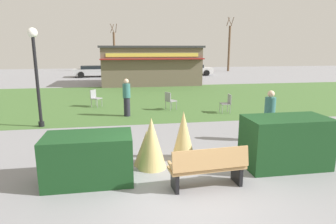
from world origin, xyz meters
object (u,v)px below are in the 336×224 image
Objects in this scene: food_kiosk at (150,65)px; person_strolling at (269,116)px; cafe_chair_east at (227,102)px; lamppost_mid at (36,65)px; trash_bin at (324,153)px; tree_right_bg at (229,47)px; park_bench at (208,167)px; parked_car_center_slot at (143,70)px; cafe_chair_center at (95,97)px; person_standing at (127,97)px; tree_left_bg at (114,51)px; parked_car_west_slot at (93,71)px; cafe_chair_west at (170,99)px; parked_car_east_slot at (193,70)px.

food_kiosk is 16.49m from person_strolling.
lamppost_mid is at bearing -172.15° from cafe_chair_east.
tree_right_bg is at bearing 73.30° from trash_bin.
parked_car_center_slot is (0.69, 26.10, 0.16)m from park_bench.
cafe_chair_east is 0.21× the size of parked_car_center_slot.
person_standing reaches higher than cafe_chair_center.
food_kiosk is at bearing -134.16° from tree_right_bg.
cafe_chair_east is 19.20m from parked_car_center_slot.
park_bench is 0.41× the size of parked_car_center_slot.
person_strolling is 31.33m from tree_left_bg.
parked_car_center_slot is at bearing 88.48° from park_bench.
food_kiosk is 16.82m from tree_right_bg.
tree_right_bg is at bearing 68.87° from cafe_chair_east.
tree_right_bg reaches higher than tree_left_bg.
parked_car_west_slot is (-7.53, 23.29, -0.22)m from person_strolling.
parked_car_center_slot is (-2.56, 25.52, 0.26)m from trash_bin.
cafe_chair_west is 0.15× the size of tree_left_bg.
cafe_chair_west and cafe_chair_center have the same top height.
cafe_chair_west is 17.93m from parked_car_center_slot.
park_bench is at bearing -92.24° from food_kiosk.
cafe_chair_center reaches higher than trash_bin.
cafe_chair_west reaches higher than trash_bin.
cafe_chair_center is 0.21× the size of parked_car_west_slot.
lamppost_mid is 3.90m from person_standing.
person_standing is 20.49m from parked_car_east_slot.
lamppost_mid is 9.98m from trash_bin.
cafe_chair_west and cafe_chair_east have the same top height.
park_bench is 1.03× the size of person_strolling.
parked_car_east_slot is (9.45, 16.51, 0.12)m from cafe_chair_center.
food_kiosk reaches higher than trash_bin.
cafe_chair_east is at bearing -57.36° from person_strolling.
cafe_chair_center is 9.12m from person_strolling.
cafe_chair_east is 0.21× the size of parked_car_west_slot.
trash_bin is at bearing -88.74° from cafe_chair_east.
lamppost_mid is at bearing 129.68° from park_bench.
cafe_chair_east is at bearing -99.49° from parked_car_east_slot.
person_standing is at bearing 102.28° from park_bench.
lamppost_mid reaches higher than parked_car_center_slot.
park_bench is 33.78m from tree_left_bg.
person_standing is at bearing -100.96° from food_kiosk.
person_standing is 26.51m from tree_left_bg.
park_bench is 10.10m from cafe_chair_center.
lamppost_mid reaches higher than food_kiosk.
parked_car_center_slot reaches higher than park_bench.
lamppost_mid is 4.46m from cafe_chair_center.
parked_car_center_slot is 5.60m from parked_car_east_slot.
cafe_chair_east is 0.53× the size of person_strolling.
person_strolling is 24.48m from parked_car_west_slot.
cafe_chair_east is (2.36, -12.08, -1.08)m from food_kiosk.
parked_car_west_slot is at bearing 95.03° from cafe_chair_center.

